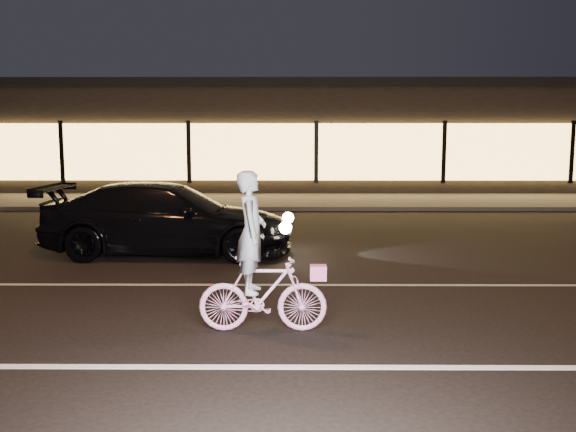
{
  "coord_description": "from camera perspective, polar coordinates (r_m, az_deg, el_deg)",
  "views": [
    {
      "loc": [
        -0.85,
        -7.87,
        2.47
      ],
      "look_at": [
        -0.91,
        0.6,
        1.3
      ],
      "focal_mm": 40.0,
      "sensor_mm": 36.0,
      "label": 1
    }
  ],
  "objects": [
    {
      "name": "ground",
      "position": [
        8.29,
        6.33,
        -9.49
      ],
      "size": [
        90.0,
        90.0,
        0.0
      ],
      "primitive_type": "plane",
      "color": "black",
      "rests_on": "ground"
    },
    {
      "name": "storefront",
      "position": [
        26.85,
        2.2,
        7.21
      ],
      "size": [
        25.4,
        8.42,
        4.2
      ],
      "color": "black",
      "rests_on": "ground"
    },
    {
      "name": "lane_stripe_far",
      "position": [
        10.21,
        5.17,
        -6.12
      ],
      "size": [
        60.0,
        0.1,
        0.01
      ],
      "primitive_type": "cube",
      "color": "gray",
      "rests_on": "ground"
    },
    {
      "name": "lane_stripe_near",
      "position": [
        6.88,
        7.65,
        -13.19
      ],
      "size": [
        60.0,
        0.12,
        0.01
      ],
      "primitive_type": "cube",
      "color": "silver",
      "rests_on": "ground"
    },
    {
      "name": "sidewalk",
      "position": [
        21.03,
        2.68,
        1.31
      ],
      "size": [
        30.0,
        4.0,
        0.12
      ],
      "primitive_type": "cube",
      "color": "#383533",
      "rests_on": "ground"
    },
    {
      "name": "sedan",
      "position": [
        12.69,
        -10.59,
        -0.25
      ],
      "size": [
        4.9,
        2.12,
        1.4
      ],
      "rotation": [
        0.0,
        0.0,
        1.54
      ],
      "color": "black",
      "rests_on": "ground"
    },
    {
      "name": "cyclist",
      "position": [
        7.78,
        -2.53,
        -5.29
      ],
      "size": [
        1.56,
        0.54,
        1.97
      ],
      "rotation": [
        0.0,
        0.0,
        1.57
      ],
      "color": "#FF53B2",
      "rests_on": "ground"
    }
  ]
}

